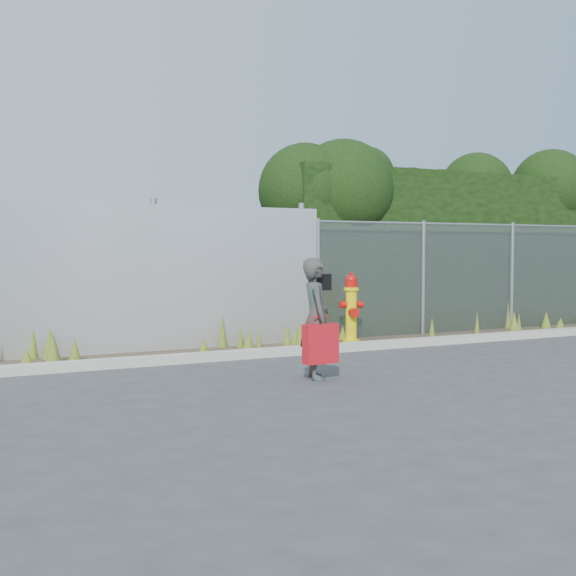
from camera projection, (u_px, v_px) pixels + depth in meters
The scene contains 10 objects.
ground at pixel (360, 374), 8.88m from camera, with size 80.00×80.00×0.00m, color #3A3A3C.
curb at pixel (294, 351), 10.48m from camera, with size 16.00×0.22×0.12m, color #ABA49A.
weed_strip at pixel (227, 344), 10.76m from camera, with size 16.00×1.35×0.54m.
corrugated_fence at pixel (48, 280), 10.07m from camera, with size 8.50×0.21×2.30m.
chainlink_fence at pixel (469, 277), 13.39m from camera, with size 6.50×0.07×2.05m.
hedge at pixel (439, 226), 14.28m from camera, with size 7.72×2.14×3.66m.
fire_hydrant at pixel (351, 309), 11.79m from camera, with size 0.39×0.35×1.16m.
woman at pixel (316, 319), 8.50m from camera, with size 0.52×0.34×1.43m, color #0E5A52.
red_tote_bag at pixel (321, 344), 8.36m from camera, with size 0.42×0.15×0.55m.
black_shoulder_bag at pixel (320, 282), 8.63m from camera, with size 0.26×0.11×0.20m.
Camera 1 is at (-4.71, -7.50, 1.52)m, focal length 45.00 mm.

